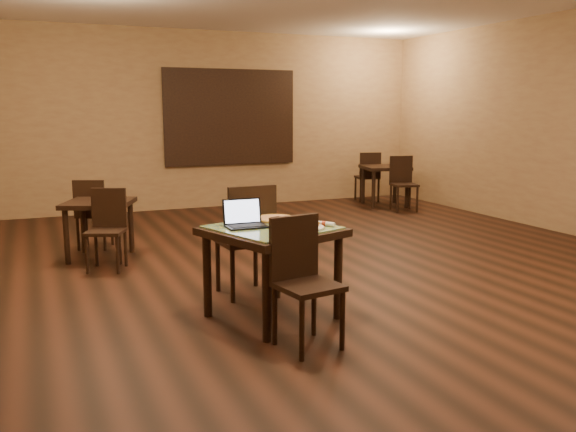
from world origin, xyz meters
name	(u,v)px	position (x,y,z in m)	size (l,w,h in m)	color
ground	(336,280)	(0.00, 0.00, 0.00)	(10.00, 10.00, 0.00)	black
wall_back	(202,120)	(0.00, 5.00, 1.50)	(8.00, 0.02, 3.00)	#977A4C
mural	(230,117)	(0.50, 4.96, 1.55)	(2.34, 0.05, 1.64)	#264F8C
tiled_table	(272,239)	(-0.99, -0.77, 0.66)	(1.17, 1.17, 0.76)	black
chair_main_near	(302,274)	(-1.00, -1.38, 0.53)	(0.47, 0.47, 0.94)	black
chair_main_far	(248,234)	(-0.98, -0.16, 0.58)	(0.47, 0.47, 1.04)	black
laptop	(244,219)	(-1.19, -0.67, 0.82)	(0.33, 0.26, 0.22)	black
plate	(306,228)	(-0.77, -0.95, 0.77)	(0.29, 0.29, 0.02)	white
pizza_slice	(306,226)	(-0.77, -0.95, 0.79)	(0.21, 0.21, 0.02)	beige
pizza_pan	(275,220)	(-0.87, -0.53, 0.77)	(0.35, 0.35, 0.01)	silver
pizza_whole	(275,219)	(-0.87, -0.53, 0.78)	(0.34, 0.34, 0.02)	beige
spatula	(278,218)	(-0.85, -0.55, 0.79)	(0.11, 0.26, 0.01)	silver
napkin_roll	(324,224)	(-0.59, -0.91, 0.78)	(0.14, 0.16, 0.04)	white
other_table_a	(385,173)	(3.00, 3.92, 0.59)	(0.90, 0.90, 0.71)	black
other_table_a_chair_near	(403,180)	(3.02, 3.39, 0.52)	(0.47, 0.47, 0.91)	black
other_table_a_chair_far	(368,174)	(2.98, 4.45, 0.52)	(0.47, 0.47, 0.91)	black
other_table_b	(99,211)	(-2.07, 1.89, 0.55)	(0.93, 0.93, 0.67)	black
other_table_b_chair_near	(107,224)	(-2.04, 1.38, 0.49)	(0.49, 0.49, 0.86)	black
other_table_b_chair_far	(92,210)	(-2.09, 2.40, 0.49)	(0.49, 0.49, 0.86)	black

